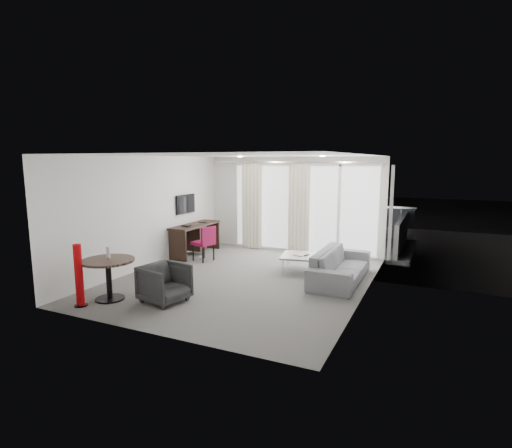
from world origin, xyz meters
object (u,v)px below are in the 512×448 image
at_px(rattan_chair_b, 368,233).
at_px(coffee_table, 301,263).
at_px(desk_chair, 203,243).
at_px(red_lamp, 79,275).
at_px(tub_armchair, 165,283).
at_px(desk, 196,239).
at_px(rattan_chair_a, 349,232).
at_px(sofa, 341,266).
at_px(round_table, 109,280).

bearing_deg(rattan_chair_b, coffee_table, -125.82).
relative_size(desk_chair, red_lamp, 0.81).
bearing_deg(coffee_table, tub_armchair, -118.64).
distance_m(desk, coffee_table, 3.16).
xyz_separation_m(red_lamp, tub_armchair, (1.20, 0.78, -0.21)).
bearing_deg(rattan_chair_a, tub_armchair, -92.90).
height_order(desk_chair, rattan_chair_b, desk_chair).
relative_size(coffee_table, sofa, 0.38).
height_order(round_table, rattan_chair_a, rattan_chair_a).
height_order(coffee_table, rattan_chair_a, rattan_chair_a).
xyz_separation_m(round_table, rattan_chair_a, (2.99, 6.32, 0.06)).
height_order(tub_armchair, rattan_chair_b, rattan_chair_b).
distance_m(red_lamp, rattan_chair_a, 7.50).
relative_size(round_table, sofa, 0.42).
relative_size(tub_armchair, coffee_table, 0.88).
bearing_deg(desk, desk_chair, -42.47).
xyz_separation_m(desk, rattan_chair_b, (4.04, 2.97, -0.01)).
bearing_deg(desk, sofa, -10.67).
xyz_separation_m(round_table, red_lamp, (-0.22, -0.46, 0.17)).
relative_size(coffee_table, rattan_chair_a, 1.00).
bearing_deg(round_table, rattan_chair_a, 64.67).
height_order(round_table, tub_armchair, round_table).
height_order(sofa, rattan_chair_a, rattan_chair_a).
xyz_separation_m(desk_chair, rattan_chair_b, (3.46, 3.50, -0.05)).
bearing_deg(sofa, coffee_table, 71.99).
xyz_separation_m(tub_armchair, rattan_chair_a, (2.00, 6.00, 0.09)).
bearing_deg(red_lamp, rattan_chair_b, 62.44).
bearing_deg(round_table, coffee_table, 51.37).
xyz_separation_m(desk, tub_armchair, (1.54, -3.34, -0.07)).
bearing_deg(rattan_chair_b, sofa, -109.91).
height_order(desk, desk_chair, desk_chair).
xyz_separation_m(desk_chair, round_table, (-0.02, -3.13, -0.07)).
bearing_deg(rattan_chair_a, red_lamp, -99.74).
xyz_separation_m(tub_armchair, coffee_table, (1.58, 2.88, -0.15)).
relative_size(sofa, rattan_chair_b, 2.81).
bearing_deg(rattan_chair_a, desk_chair, -117.36).
relative_size(desk, desk_chair, 1.95).
xyz_separation_m(round_table, tub_armchair, (0.99, 0.32, -0.03)).
xyz_separation_m(desk_chair, rattan_chair_a, (2.97, 3.19, -0.02)).
bearing_deg(sofa, tub_armchair, 135.17).
bearing_deg(rattan_chair_a, round_table, -99.76).
distance_m(desk_chair, round_table, 3.13).
height_order(red_lamp, sofa, red_lamp).
height_order(round_table, red_lamp, red_lamp).
relative_size(desk, tub_armchair, 2.31).
height_order(desk_chair, coffee_table, desk_chair).
distance_m(desk, sofa, 4.17).
bearing_deg(rattan_chair_b, round_table, -138.49).
distance_m(rattan_chair_a, rattan_chair_b, 0.58).
xyz_separation_m(round_table, coffee_table, (2.56, 3.21, -0.18)).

